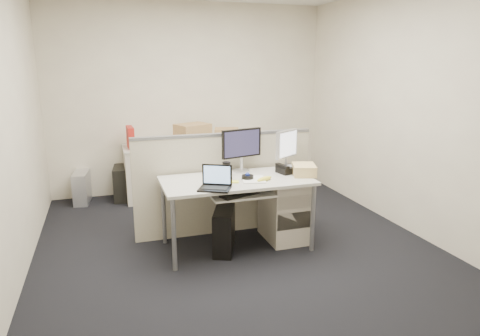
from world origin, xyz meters
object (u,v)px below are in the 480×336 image
object	(u,v)px
laptop	(215,178)
desk_phone	(288,170)
monitor_main	(242,150)
desk	(237,185)

from	to	relation	value
laptop	desk_phone	bearing A→B (deg)	49.21
laptop	monitor_main	bearing A→B (deg)	79.05
monitor_main	desk_phone	distance (m)	0.54
monitor_main	desk_phone	bearing A→B (deg)	-37.90
desk	desk_phone	xyz separation A→B (m)	(0.60, 0.08, 0.10)
desk	laptop	bearing A→B (deg)	-136.97
desk	desk_phone	bearing A→B (deg)	7.59
desk	monitor_main	bearing A→B (deg)	62.85
monitor_main	laptop	world-z (taller)	monitor_main
monitor_main	desk_phone	size ratio (longest dim) A/B	2.16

